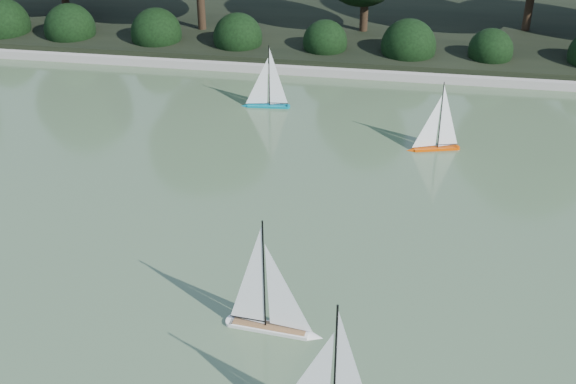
{
  "coord_description": "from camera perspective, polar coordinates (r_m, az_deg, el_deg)",
  "views": [
    {
      "loc": [
        1.94,
        -6.24,
        5.83
      ],
      "look_at": [
        0.53,
        2.49,
        0.7
      ],
      "focal_mm": 45.0,
      "sensor_mm": 36.0,
      "label": 1
    }
  ],
  "objects": [
    {
      "name": "far_bank",
      "position": [
        20.16,
        3.34,
        13.7
      ],
      "size": [
        40.0,
        8.0,
        0.3
      ],
      "primitive_type": "cube",
      "color": "black",
      "rests_on": "ground"
    },
    {
      "name": "sailboat_orange",
      "position": [
        13.12,
        11.35,
        4.13
      ],
      "size": [
        0.98,
        0.39,
        1.34
      ],
      "color": "#D04100",
      "rests_on": "ground"
    },
    {
      "name": "shrub_hedge",
      "position": [
        17.13,
        2.22,
        11.78
      ],
      "size": [
        29.1,
        1.1,
        1.1
      ],
      "color": "black",
      "rests_on": "ground"
    },
    {
      "name": "sailboat_white_b",
      "position": [
        8.72,
        -0.93,
        -9.59
      ],
      "size": [
        1.23,
        0.31,
        1.67
      ],
      "color": "silver",
      "rests_on": "ground"
    },
    {
      "name": "pond_coping",
      "position": [
        16.4,
        1.8,
        9.62
      ],
      "size": [
        40.0,
        0.35,
        0.18
      ],
      "primitive_type": "cube",
      "color": "gray",
      "rests_on": "ground"
    },
    {
      "name": "sailboat_teal",
      "position": [
        14.63,
        -1.93,
        7.54
      ],
      "size": [
        1.02,
        0.23,
        1.39
      ],
      "color": "#026C7C",
      "rests_on": "ground"
    },
    {
      "name": "ground",
      "position": [
        8.76,
        -6.17,
        -11.83
      ],
      "size": [
        80.0,
        80.0,
        0.0
      ],
      "primitive_type": "plane",
      "color": "#344429",
      "rests_on": "ground"
    }
  ]
}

